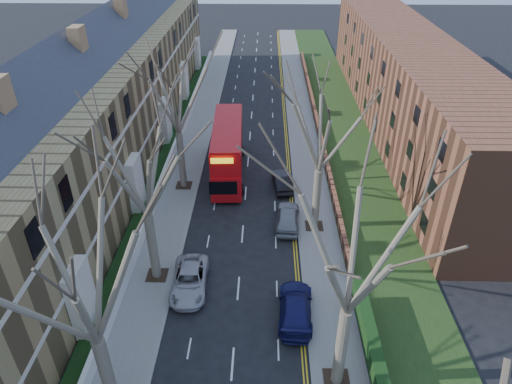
{
  "coord_description": "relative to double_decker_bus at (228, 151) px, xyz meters",
  "views": [
    {
      "loc": [
        1.68,
        -7.53,
        21.87
      ],
      "look_at": [
        1.05,
        21.82,
        3.39
      ],
      "focal_mm": 32.0,
      "sensor_mm": 36.0,
      "label": 1
    }
  ],
  "objects": [
    {
      "name": "car_left_far",
      "position": [
        -1.46,
        -15.69,
        -1.68
      ],
      "size": [
        2.48,
        5.08,
        1.39
      ],
      "primitive_type": "imported",
      "rotation": [
        0.0,
        0.0,
        0.03
      ],
      "color": "#A7A6AC",
      "rests_on": "ground"
    },
    {
      "name": "tree_left_mid",
      "position": [
        -3.92,
        -24.64,
        7.18
      ],
      "size": [
        10.5,
        10.5,
        14.71
      ],
      "color": "brown",
      "rests_on": "ground"
    },
    {
      "name": "tree_right_far",
      "position": [
        7.48,
        -8.64,
        6.87
      ],
      "size": [
        10.15,
        10.15,
        14.22
      ],
      "color": "brown",
      "rests_on": "ground"
    },
    {
      "name": "tree_right_mid",
      "position": [
        7.48,
        -22.64,
        7.18
      ],
      "size": [
        10.5,
        10.5,
        14.71
      ],
      "color": "brown",
      "rests_on": "ground"
    },
    {
      "name": "tree_left_dist",
      "position": [
        -3.92,
        -2.64,
        7.18
      ],
      "size": [
        10.5,
        10.5,
        14.71
      ],
      "color": "brown",
      "rests_on": "ground"
    },
    {
      "name": "flats_right",
      "position": [
        19.24,
        12.36,
        2.61
      ],
      "size": [
        13.97,
        54.0,
        10.0
      ],
      "color": "brown",
      "rests_on": "ground"
    },
    {
      "name": "car_right_near",
      "position": [
        5.48,
        -18.01,
        -1.64
      ],
      "size": [
        2.34,
        5.19,
        1.48
      ],
      "primitive_type": "imported",
      "rotation": [
        0.0,
        0.0,
        3.09
      ],
      "color": "#171751",
      "rests_on": "ground"
    },
    {
      "name": "pavement_right",
      "position": [
        7.78,
        8.36,
        -2.32
      ],
      "size": [
        3.0,
        102.0,
        0.12
      ],
      "primitive_type": "cube",
      "color": "slate",
      "rests_on": "ground"
    },
    {
      "name": "car_right_far",
      "position": [
        5.05,
        -2.61,
        -1.69
      ],
      "size": [
        1.93,
        4.32,
        1.38
      ],
      "primitive_type": "imported",
      "rotation": [
        0.0,
        0.0,
        3.26
      ],
      "color": "black",
      "rests_on": "ground"
    },
    {
      "name": "tree_left_far",
      "position": [
        -3.92,
        -14.64,
        6.86
      ],
      "size": [
        10.15,
        10.15,
        14.22
      ],
      "color": "brown",
      "rests_on": "ground"
    },
    {
      "name": "car_right_mid",
      "position": [
        5.35,
        -8.39,
        -1.59
      ],
      "size": [
        2.14,
        4.72,
        1.57
      ],
      "primitive_type": "imported",
      "rotation": [
        0.0,
        0.0,
        3.08
      ],
      "color": "gray",
      "rests_on": "ground"
    },
    {
      "name": "double_decker_bus",
      "position": [
        0.0,
        0.0,
        0.0
      ],
      "size": [
        3.26,
        11.67,
        4.82
      ],
      "rotation": [
        0.0,
        0.0,
        3.18
      ],
      "color": "#BA0D11",
      "rests_on": "ground"
    },
    {
      "name": "front_wall_left",
      "position": [
        -5.87,
        0.36,
        -1.76
      ],
      "size": [
        0.3,
        78.0,
        1.0
      ],
      "color": "white",
      "rests_on": "ground"
    },
    {
      "name": "pavement_left",
      "position": [
        -4.22,
        8.36,
        -2.32
      ],
      "size": [
        3.0,
        102.0,
        0.12
      ],
      "primitive_type": "cube",
      "color": "slate",
      "rests_on": "ground"
    },
    {
      "name": "grass_verge_right",
      "position": [
        12.28,
        8.36,
        -2.23
      ],
      "size": [
        6.0,
        102.0,
        0.06
      ],
      "color": "#1A3513",
      "rests_on": "ground"
    },
    {
      "name": "terrace_left",
      "position": [
        -11.87,
        0.36,
        3.15
      ],
      "size": [
        9.7,
        78.0,
        13.6
      ],
      "color": "olive",
      "rests_on": "ground"
    }
  ]
}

